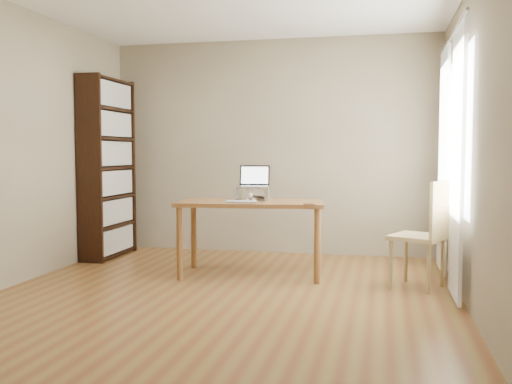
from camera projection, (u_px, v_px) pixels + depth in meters
name	position (u px, v px, depth m)	size (l,w,h in m)	color
room	(225.00, 144.00, 4.79)	(4.04, 4.54, 2.64)	brown
bookshelf	(108.00, 168.00, 6.71)	(0.30, 0.90, 2.10)	black
curtains	(450.00, 159.00, 5.15)	(0.03, 1.90, 2.25)	white
desk	(251.00, 210.00, 5.68)	(1.50, 0.86, 0.75)	brown
laptop_stand	(253.00, 192.00, 5.75)	(0.32, 0.25, 0.13)	silver
laptop	(254.00, 181.00, 5.79)	(0.33, 0.28, 0.22)	silver
keyboard	(241.00, 202.00, 5.47)	(0.31, 0.16, 0.02)	silver
coaster	(309.00, 204.00, 5.29)	(0.11, 0.11, 0.01)	brown
cat	(252.00, 194.00, 5.78)	(0.24, 0.48, 0.15)	#4B403B
chair	(426.00, 230.00, 5.15)	(0.58, 0.57, 0.98)	#9E8856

